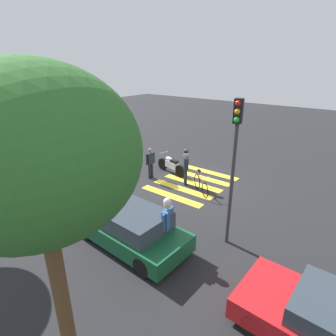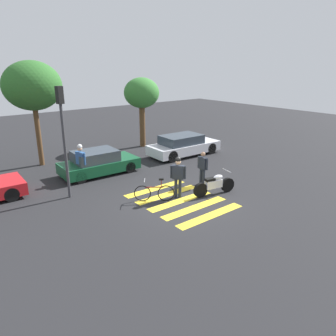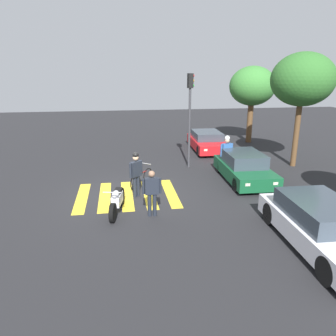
# 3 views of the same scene
# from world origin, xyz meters

# --- Properties ---
(ground_plane) EXTENTS (60.00, 60.00, 0.00)m
(ground_plane) POSITION_xyz_m (0.00, 0.00, 0.00)
(ground_plane) COLOR #232326
(police_motorcycle) EXTENTS (2.10, 0.73, 1.05)m
(police_motorcycle) POSITION_xyz_m (1.65, -0.39, 0.46)
(police_motorcycle) COLOR black
(police_motorcycle) RESTS_ON ground_plane
(leaning_bicycle) EXTENTS (1.39, 1.08, 1.02)m
(leaning_bicycle) POSITION_xyz_m (-0.89, 0.67, 0.39)
(leaning_bicycle) COLOR black
(leaning_bicycle) RESTS_ON ground_plane
(officer_on_foot) EXTENTS (0.48, 0.54, 1.85)m
(officer_on_foot) POSITION_xyz_m (0.17, 0.38, 1.08)
(officer_on_foot) COLOR #1E232D
(officer_on_foot) RESTS_ON ground_plane
(officer_by_motorcycle) EXTENTS (0.22, 0.66, 1.65)m
(officer_by_motorcycle) POSITION_xyz_m (2.08, 0.81, 0.94)
(officer_by_motorcycle) COLOR #1E232D
(officer_by_motorcycle) RESTS_ON ground_plane
(pedestrian_bystander) EXTENTS (0.33, 0.68, 1.89)m
(pedestrian_bystander) POSITION_xyz_m (-2.24, 4.94, 1.11)
(pedestrian_bystander) COLOR #2D5999
(pedestrian_bystander) RESTS_ON ground_plane
(crosswalk_stripes) EXTENTS (3.27, 4.05, 0.01)m
(crosswalk_stripes) POSITION_xyz_m (0.00, 0.00, 0.00)
(crosswalk_stripes) COLOR yellow
(crosswalk_stripes) RESTS_ON ground_plane
(car_red_convertible) EXTENTS (4.23, 2.03, 1.18)m
(car_red_convertible) POSITION_xyz_m (-7.10, 5.34, 0.58)
(car_red_convertible) COLOR black
(car_red_convertible) RESTS_ON ground_plane
(car_green_compact) EXTENTS (4.12, 1.96, 1.30)m
(car_green_compact) POSITION_xyz_m (-1.09, 5.41, 0.61)
(car_green_compact) COLOR black
(car_green_compact) RESTS_ON ground_plane
(car_white_van) EXTENTS (4.74, 2.06, 1.33)m
(car_white_van) POSITION_xyz_m (4.85, 5.37, 0.65)
(car_white_van) COLOR black
(car_white_van) RESTS_ON ground_plane
(traffic_light_pole) EXTENTS (0.28, 0.35, 4.77)m
(traffic_light_pole) POSITION_xyz_m (-3.56, 3.37, 3.16)
(traffic_light_pole) COLOR #38383D
(traffic_light_pole) RESTS_ON ground_plane
(street_tree_near) EXTENTS (3.12, 3.12, 5.23)m
(street_tree_near) POSITION_xyz_m (-9.01, 8.93, 3.87)
(street_tree_near) COLOR brown
(street_tree_near) RESTS_ON ground_plane
(street_tree_mid) EXTENTS (3.12, 3.12, 5.80)m
(street_tree_mid) POSITION_xyz_m (-2.93, 8.93, 4.44)
(street_tree_mid) COLOR brown
(street_tree_mid) RESTS_ON ground_plane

